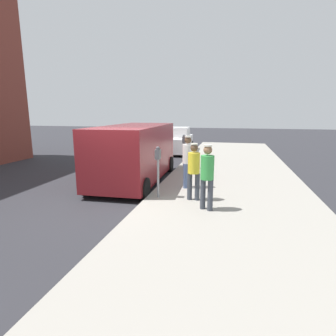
{
  "coord_description": "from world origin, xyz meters",
  "views": [
    {
      "loc": [
        3.42,
        -7.03,
        2.63
      ],
      "look_at": [
        1.65,
        0.44,
        1.05
      ],
      "focal_mm": 29.01,
      "sensor_mm": 36.0,
      "label": 1
    }
  ],
  "objects_px": {
    "parking_meter_near": "(158,163)",
    "pedestrian_in_white": "(188,158)",
    "parked_van": "(135,152)",
    "pedestrian_in_yellow": "(194,168)",
    "pedestrian_in_green": "(207,173)",
    "parking_meter_far": "(184,146)",
    "parked_sedan_ahead": "(176,141)"
  },
  "relations": [
    {
      "from": "pedestrian_in_white",
      "to": "parked_van",
      "type": "height_order",
      "value": "parked_van"
    },
    {
      "from": "pedestrian_in_white",
      "to": "parking_meter_far",
      "type": "bearing_deg",
      "value": 102.24
    },
    {
      "from": "pedestrian_in_green",
      "to": "parked_van",
      "type": "xyz_separation_m",
      "value": [
        -2.99,
        2.87,
        0.04
      ]
    },
    {
      "from": "parked_van",
      "to": "parked_sedan_ahead",
      "type": "distance_m",
      "value": 8.06
    },
    {
      "from": "pedestrian_in_white",
      "to": "parked_sedan_ahead",
      "type": "xyz_separation_m",
      "value": [
        -2.22,
        8.93,
        -0.39
      ]
    },
    {
      "from": "parking_meter_far",
      "to": "parked_sedan_ahead",
      "type": "bearing_deg",
      "value": 104.86
    },
    {
      "from": "parking_meter_near",
      "to": "parking_meter_far",
      "type": "relative_size",
      "value": 1.0
    },
    {
      "from": "pedestrian_in_white",
      "to": "parked_van",
      "type": "relative_size",
      "value": 0.33
    },
    {
      "from": "pedestrian_in_yellow",
      "to": "pedestrian_in_green",
      "type": "bearing_deg",
      "value": -58.74
    },
    {
      "from": "parking_meter_far",
      "to": "parked_van",
      "type": "distance_m",
      "value": 2.66
    },
    {
      "from": "parking_meter_near",
      "to": "pedestrian_in_green",
      "type": "height_order",
      "value": "pedestrian_in_green"
    },
    {
      "from": "pedestrian_in_white",
      "to": "parked_van",
      "type": "distance_m",
      "value": 2.34
    },
    {
      "from": "pedestrian_in_white",
      "to": "pedestrian_in_green",
      "type": "bearing_deg",
      "value": -67.55
    },
    {
      "from": "pedestrian_in_green",
      "to": "pedestrian_in_white",
      "type": "bearing_deg",
      "value": 112.45
    },
    {
      "from": "parking_meter_far",
      "to": "parking_meter_near",
      "type": "bearing_deg",
      "value": -90.0
    },
    {
      "from": "pedestrian_in_green",
      "to": "pedestrian_in_yellow",
      "type": "relative_size",
      "value": 1.03
    },
    {
      "from": "parking_meter_near",
      "to": "parked_sedan_ahead",
      "type": "relative_size",
      "value": 0.34
    },
    {
      "from": "parked_van",
      "to": "parked_sedan_ahead",
      "type": "xyz_separation_m",
      "value": [
        -0.05,
        8.05,
        -0.41
      ]
    },
    {
      "from": "parking_meter_far",
      "to": "pedestrian_in_green",
      "type": "relative_size",
      "value": 0.9
    },
    {
      "from": "parking_meter_near",
      "to": "pedestrian_in_yellow",
      "type": "xyz_separation_m",
      "value": [
        1.05,
        -0.0,
        -0.1
      ]
    },
    {
      "from": "pedestrian_in_green",
      "to": "pedestrian_in_white",
      "type": "xyz_separation_m",
      "value": [
        -0.82,
        2.0,
        0.02
      ]
    },
    {
      "from": "parking_meter_near",
      "to": "pedestrian_in_white",
      "type": "bearing_deg",
      "value": 62.13
    },
    {
      "from": "parked_sedan_ahead",
      "to": "parked_van",
      "type": "bearing_deg",
      "value": -89.63
    },
    {
      "from": "pedestrian_in_green",
      "to": "pedestrian_in_yellow",
      "type": "xyz_separation_m",
      "value": [
        -0.44,
        0.73,
        -0.04
      ]
    },
    {
      "from": "parking_meter_near",
      "to": "parked_van",
      "type": "height_order",
      "value": "parked_van"
    },
    {
      "from": "parking_meter_near",
      "to": "pedestrian_in_white",
      "type": "distance_m",
      "value": 1.43
    },
    {
      "from": "parked_van",
      "to": "parked_sedan_ahead",
      "type": "relative_size",
      "value": 1.17
    },
    {
      "from": "pedestrian_in_yellow",
      "to": "parked_van",
      "type": "height_order",
      "value": "parked_van"
    },
    {
      "from": "parking_meter_near",
      "to": "pedestrian_in_yellow",
      "type": "relative_size",
      "value": 0.93
    },
    {
      "from": "parking_meter_far",
      "to": "parked_sedan_ahead",
      "type": "xyz_separation_m",
      "value": [
        -1.55,
        5.85,
        -0.43
      ]
    },
    {
      "from": "parking_meter_near",
      "to": "parked_sedan_ahead",
      "type": "height_order",
      "value": "parking_meter_near"
    },
    {
      "from": "pedestrian_in_yellow",
      "to": "parked_sedan_ahead",
      "type": "relative_size",
      "value": 0.36
    }
  ]
}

